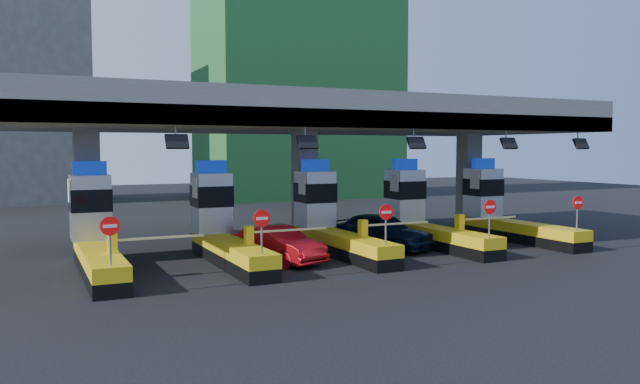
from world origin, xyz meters
name	(u,v)px	position (x,y,z in m)	size (l,w,h in m)	color
ground	(332,253)	(0.00, 0.00, 0.00)	(120.00, 120.00, 0.00)	black
toll_canopy	(306,118)	(0.00, 2.87, 6.13)	(28.00, 12.09, 7.00)	slate
toll_lane_far_left	(95,234)	(-10.00, 0.28, 1.40)	(4.43, 8.00, 4.16)	black
toll_lane_left	(222,227)	(-5.00, 0.28, 1.40)	(4.43, 8.00, 4.16)	black
toll_lane_center	(329,221)	(0.00, 0.28, 1.40)	(4.43, 8.00, 4.16)	black
toll_lane_right	(422,216)	(5.00, 0.28, 1.40)	(4.43, 8.00, 4.16)	black
toll_lane_far_right	(502,212)	(10.00, 0.28, 1.40)	(4.43, 8.00, 4.16)	black
bg_building_scaffold	(297,54)	(12.00, 32.00, 14.00)	(18.00, 12.00, 28.00)	#1E5926
bg_building_concrete	(2,99)	(-14.00, 36.00, 9.00)	(14.00, 10.00, 18.00)	#4C4C49
van	(381,231)	(2.53, -0.07, 0.85)	(2.00, 4.98, 1.70)	black
red_car	(278,244)	(-3.06, -1.18, 0.74)	(1.56, 4.48, 1.48)	#B80E14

